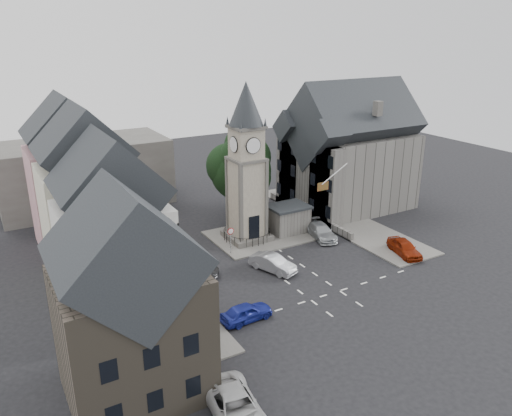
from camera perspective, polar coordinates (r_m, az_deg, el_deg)
ground at (r=46.37m, az=3.78°, el=-7.00°), size 120.00×120.00×0.00m
pavement_west at (r=46.60m, az=-13.51°, el=-7.31°), size 6.00×30.00×0.14m
pavement_east at (r=58.83m, az=9.25°, el=-1.17°), size 6.00×26.00×0.14m
central_island at (r=53.21m, az=0.38°, el=-3.19°), size 10.00×8.00×0.16m
road_markings at (r=42.47m, az=7.93°, el=-9.85°), size 20.00×8.00×0.01m
clock_tower at (r=49.89m, az=-1.09°, el=4.99°), size 4.86×4.86×16.25m
stone_shelter at (r=53.89m, az=3.68°, el=-1.25°), size 4.30×3.30×3.08m
town_tree at (r=55.36m, az=-1.77°, el=5.26°), size 7.20×7.20×10.80m
warning_sign_post at (r=48.31m, az=-2.91°, el=-3.18°), size 0.70×0.19×2.85m
terrace_pink at (r=52.85m, az=-20.37°, el=2.86°), size 8.10×7.60×12.80m
terrace_cream at (r=45.31m, az=-18.53°, el=0.35°), size 8.10×7.60×12.80m
terrace_tudor at (r=38.10m, az=-15.89°, el=-3.69°), size 8.10×7.60×12.00m
building_sw_stone at (r=30.33m, az=-14.09°, el=-11.69°), size 8.60×7.60×10.40m
backdrop_west at (r=65.51m, az=-19.03°, el=3.79°), size 20.00×10.00×8.00m
east_building at (r=61.39m, az=10.45°, el=5.72°), size 14.40×11.40×12.60m
east_boundary_wall at (r=58.56m, az=5.91°, el=-0.71°), size 0.40×16.00×0.90m
flagpole at (r=51.30m, az=8.97°, el=3.87°), size 3.68×0.10×2.74m
car_west_blue at (r=38.50m, az=-1.10°, el=-11.82°), size 4.19×1.88×1.40m
car_west_silver at (r=46.36m, az=-9.78°, el=-6.40°), size 4.02×2.84×1.26m
car_west_grey at (r=45.01m, az=-7.44°, el=-7.02°), size 5.51×4.41×1.39m
car_island_silver at (r=45.70m, az=1.92°, el=-6.33°), size 3.15×4.84×1.51m
car_island_east at (r=53.13m, az=7.43°, el=-2.65°), size 3.05×5.35×1.46m
car_east_red at (r=50.87m, az=16.61°, el=-4.36°), size 2.91×4.81×1.53m
van_sw_white at (r=30.29m, az=-2.34°, el=-21.80°), size 3.33×5.99×1.58m
pedestrian at (r=57.99m, az=7.84°, el=-0.67°), size 0.63×0.49×1.52m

